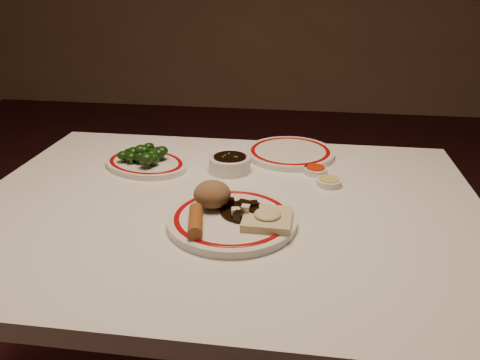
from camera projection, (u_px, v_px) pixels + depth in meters
name	position (u px, v px, depth m)	size (l,w,h in m)	color
dining_table	(225.00, 237.00, 1.13)	(1.20, 0.90, 0.75)	white
main_plate	(232.00, 220.00, 1.00)	(0.30, 0.30, 0.02)	silver
rice_mound	(212.00, 194.00, 1.03)	(0.08, 0.08, 0.06)	brown
spring_roll	(196.00, 221.00, 0.95)	(0.03, 0.03, 0.11)	#955524
fried_wonton	(267.00, 218.00, 0.97)	(0.10, 0.10, 0.03)	beige
stirfry_heap	(245.00, 210.00, 1.01)	(0.10, 0.10, 0.03)	black
broccoli_plate	(146.00, 164.00, 1.29)	(0.30, 0.28, 0.02)	silver
broccoli_pile	(145.00, 154.00, 1.28)	(0.13, 0.10, 0.05)	#23471C
soy_bowl	(230.00, 164.00, 1.26)	(0.11, 0.11, 0.04)	silver
sweet_sour_dish	(315.00, 170.00, 1.25)	(0.06, 0.06, 0.02)	silver
mustard_dish	(329.00, 182.00, 1.18)	(0.06, 0.06, 0.02)	silver
far_plate	(290.00, 153.00, 1.37)	(0.34, 0.34, 0.02)	silver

